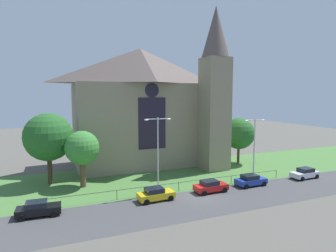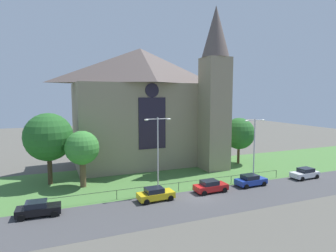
{
  "view_description": "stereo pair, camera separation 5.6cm",
  "coord_description": "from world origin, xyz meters",
  "px_view_note": "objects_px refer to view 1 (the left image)",
  "views": [
    {
      "loc": [
        -15.97,
        -29.52,
        11.98
      ],
      "look_at": [
        -0.54,
        8.0,
        7.69
      ],
      "focal_mm": 30.75,
      "sensor_mm": 36.0,
      "label": 1
    },
    {
      "loc": [
        -15.92,
        -29.54,
        11.98
      ],
      "look_at": [
        -0.54,
        8.0,
        7.69
      ],
      "focal_mm": 30.75,
      "sensor_mm": 36.0,
      "label": 2
    }
  ],
  "objects_px": {
    "church_building": "(146,106)",
    "parked_car_yellow": "(156,194)",
    "parked_car_red": "(211,186)",
    "parked_car_white": "(305,173)",
    "tree_right_far": "(239,134)",
    "tree_left_near": "(82,148)",
    "streetlamp_near": "(158,147)",
    "streetlamp_far": "(254,142)",
    "tree_left_far": "(48,137)",
    "parked_car_black": "(38,209)",
    "parked_car_blue": "(251,180)"
  },
  "relations": [
    {
      "from": "parked_car_red",
      "to": "streetlamp_far",
      "type": "bearing_deg",
      "value": 10.93
    },
    {
      "from": "tree_left_far",
      "to": "parked_car_black",
      "type": "distance_m",
      "value": 12.25
    },
    {
      "from": "church_building",
      "to": "parked_car_red",
      "type": "bearing_deg",
      "value": -80.93
    },
    {
      "from": "parked_car_white",
      "to": "church_building",
      "type": "bearing_deg",
      "value": -45.02
    },
    {
      "from": "streetlamp_far",
      "to": "parked_car_blue",
      "type": "bearing_deg",
      "value": -137.14
    },
    {
      "from": "tree_left_near",
      "to": "parked_car_red",
      "type": "height_order",
      "value": "tree_left_near"
    },
    {
      "from": "parked_car_black",
      "to": "tree_right_far",
      "type": "bearing_deg",
      "value": 21.86
    },
    {
      "from": "tree_right_far",
      "to": "tree_left_far",
      "type": "relative_size",
      "value": 0.84
    },
    {
      "from": "tree_left_far",
      "to": "parked_car_red",
      "type": "distance_m",
      "value": 22.31
    },
    {
      "from": "parked_car_black",
      "to": "parked_car_white",
      "type": "height_order",
      "value": "same"
    },
    {
      "from": "parked_car_black",
      "to": "parked_car_blue",
      "type": "height_order",
      "value": "same"
    },
    {
      "from": "streetlamp_near",
      "to": "parked_car_blue",
      "type": "xyz_separation_m",
      "value": [
        12.6,
        -1.56,
        -5.14
      ]
    },
    {
      "from": "parked_car_yellow",
      "to": "parked_car_red",
      "type": "relative_size",
      "value": 1.01
    },
    {
      "from": "parked_car_yellow",
      "to": "parked_car_blue",
      "type": "height_order",
      "value": "same"
    },
    {
      "from": "tree_left_near",
      "to": "tree_left_far",
      "type": "bearing_deg",
      "value": 144.18
    },
    {
      "from": "church_building",
      "to": "tree_left_near",
      "type": "xyz_separation_m",
      "value": [
        -11.72,
        -9.06,
        -5.13
      ]
    },
    {
      "from": "streetlamp_near",
      "to": "parked_car_white",
      "type": "bearing_deg",
      "value": -4.42
    },
    {
      "from": "tree_right_far",
      "to": "parked_car_blue",
      "type": "distance_m",
      "value": 13.7
    },
    {
      "from": "church_building",
      "to": "streetlamp_far",
      "type": "bearing_deg",
      "value": -55.45
    },
    {
      "from": "parked_car_yellow",
      "to": "parked_car_blue",
      "type": "xyz_separation_m",
      "value": [
        13.6,
        0.28,
        0.0
      ]
    },
    {
      "from": "tree_right_far",
      "to": "parked_car_red",
      "type": "bearing_deg",
      "value": -137.44
    },
    {
      "from": "tree_left_far",
      "to": "parked_car_red",
      "type": "height_order",
      "value": "tree_left_far"
    },
    {
      "from": "church_building",
      "to": "streetlamp_near",
      "type": "relative_size",
      "value": 2.76
    },
    {
      "from": "parked_car_black",
      "to": "parked_car_white",
      "type": "distance_m",
      "value": 35.45
    },
    {
      "from": "parked_car_yellow",
      "to": "streetlamp_near",
      "type": "bearing_deg",
      "value": 59.15
    },
    {
      "from": "tree_left_far",
      "to": "parked_car_red",
      "type": "bearing_deg",
      "value": -31.0
    },
    {
      "from": "tree_right_far",
      "to": "streetlamp_near",
      "type": "height_order",
      "value": "streetlamp_near"
    },
    {
      "from": "parked_car_black",
      "to": "parked_car_blue",
      "type": "distance_m",
      "value": 25.9
    },
    {
      "from": "streetlamp_near",
      "to": "streetlamp_far",
      "type": "height_order",
      "value": "streetlamp_near"
    },
    {
      "from": "church_building",
      "to": "parked_car_blue",
      "type": "bearing_deg",
      "value": -62.21
    },
    {
      "from": "tree_right_far",
      "to": "parked_car_yellow",
      "type": "xyz_separation_m",
      "value": [
        -19.82,
        -11.59,
        -4.6
      ]
    },
    {
      "from": "church_building",
      "to": "parked_car_red",
      "type": "xyz_separation_m",
      "value": [
        2.76,
        -17.27,
        -9.53
      ]
    },
    {
      "from": "tree_right_far",
      "to": "tree_left_near",
      "type": "distance_m",
      "value": 27.16
    },
    {
      "from": "tree_left_far",
      "to": "parked_car_black",
      "type": "relative_size",
      "value": 2.27
    },
    {
      "from": "church_building",
      "to": "parked_car_yellow",
      "type": "relative_size",
      "value": 6.08
    },
    {
      "from": "parked_car_black",
      "to": "parked_car_red",
      "type": "bearing_deg",
      "value": 1.77
    },
    {
      "from": "parked_car_red",
      "to": "tree_left_near",
      "type": "bearing_deg",
      "value": 149.1
    },
    {
      "from": "tree_left_far",
      "to": "parked_car_black",
      "type": "height_order",
      "value": "tree_left_far"
    },
    {
      "from": "parked_car_red",
      "to": "parked_car_white",
      "type": "relative_size",
      "value": 0.99
    },
    {
      "from": "tree_right_far",
      "to": "parked_car_black",
      "type": "relative_size",
      "value": 1.9
    },
    {
      "from": "tree_right_far",
      "to": "streetlamp_near",
      "type": "relative_size",
      "value": 0.86
    },
    {
      "from": "church_building",
      "to": "parked_car_yellow",
      "type": "distance_m",
      "value": 20.36
    },
    {
      "from": "parked_car_red",
      "to": "parked_car_white",
      "type": "height_order",
      "value": "same"
    },
    {
      "from": "streetlamp_near",
      "to": "parked_car_black",
      "type": "bearing_deg",
      "value": -174.0
    },
    {
      "from": "tree_left_near",
      "to": "streetlamp_near",
      "type": "relative_size",
      "value": 0.79
    },
    {
      "from": "tree_left_near",
      "to": "streetlamp_near",
      "type": "height_order",
      "value": "streetlamp_near"
    },
    {
      "from": "church_building",
      "to": "parked_car_red",
      "type": "relative_size",
      "value": 6.13
    },
    {
      "from": "parked_car_yellow",
      "to": "parked_car_white",
      "type": "height_order",
      "value": "same"
    },
    {
      "from": "parked_car_yellow",
      "to": "parked_car_red",
      "type": "height_order",
      "value": "same"
    },
    {
      "from": "tree_left_near",
      "to": "parked_car_white",
      "type": "xyz_separation_m",
      "value": [
        30.3,
        -8.2,
        -4.4
      ]
    }
  ]
}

